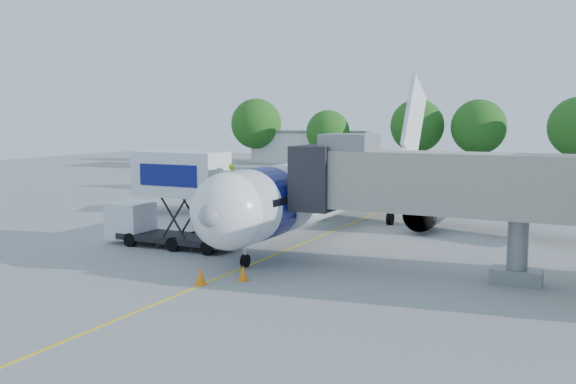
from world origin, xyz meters
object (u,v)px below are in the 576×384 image
at_px(catering_hiloader, 172,199).
at_px(ground_tug, 236,293).
at_px(aircraft, 346,183).
at_px(jet_bridge, 419,183).

height_order(catering_hiloader, ground_tug, catering_hiloader).
bearing_deg(ground_tug, aircraft, 120.93).
relative_size(jet_bridge, catering_hiloader, 1.64).
bearing_deg(ground_tug, jet_bridge, 85.75).
bearing_deg(aircraft, jet_bridge, -54.30).
height_order(jet_bridge, ground_tug, jet_bridge).
xyz_separation_m(aircraft, ground_tug, (3.58, -20.47, -2.13)).
bearing_deg(jet_bridge, catering_hiloader, -179.99).
height_order(aircraft, ground_tug, aircraft).
relative_size(aircraft, jet_bridge, 2.71).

